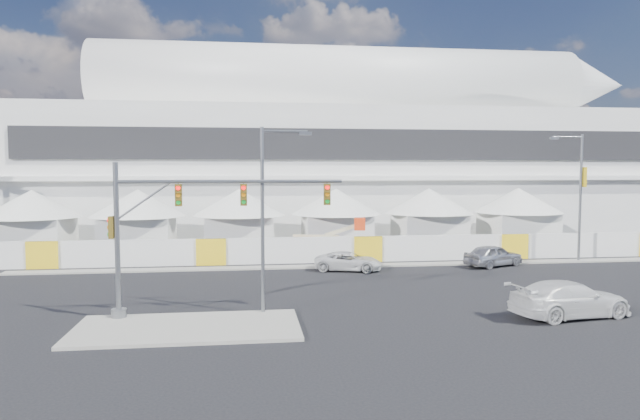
{
  "coord_description": "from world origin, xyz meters",
  "views": [
    {
      "loc": [
        -3.33,
        -28.63,
        7.12
      ],
      "look_at": [
        1.67,
        10.0,
        4.39
      ],
      "focal_mm": 32.0,
      "sensor_mm": 36.0,
      "label": 1
    }
  ],
  "objects": [
    {
      "name": "lot_car_a",
      "position": [
        22.58,
        18.68,
        0.74
      ],
      "size": [
        1.84,
        4.56,
        1.47
      ],
      "primitive_type": "imported",
      "rotation": [
        0.0,
        0.0,
        1.51
      ],
      "color": "white",
      "rests_on": "ground"
    },
    {
      "name": "traffic_mast",
      "position": [
        -7.03,
        -1.0,
        4.31
      ],
      "size": [
        11.06,
        0.71,
        7.35
      ],
      "color": "gray",
      "rests_on": "median_island"
    },
    {
      "name": "ground",
      "position": [
        0.0,
        0.0,
        0.0
      ],
      "size": [
        160.0,
        160.0,
        0.0
      ],
      "primitive_type": "plane",
      "color": "black",
      "rests_on": "ground"
    },
    {
      "name": "hoarding_fence",
      "position": [
        6.0,
        14.5,
        1.0
      ],
      "size": [
        70.0,
        0.25,
        2.0
      ],
      "primitive_type": "cube",
      "color": "silver",
      "rests_on": "ground"
    },
    {
      "name": "stadium",
      "position": [
        8.71,
        41.5,
        9.45
      ],
      "size": [
        80.0,
        24.8,
        21.98
      ],
      "color": "silver",
      "rests_on": "ground"
    },
    {
      "name": "lot_car_b",
      "position": [
        22.4,
        17.39,
        0.74
      ],
      "size": [
        2.81,
        4.63,
        1.47
      ],
      "primitive_type": "imported",
      "rotation": [
        0.0,
        0.0,
        1.83
      ],
      "color": "black",
      "rests_on": "ground"
    },
    {
      "name": "tent_row",
      "position": [
        0.5,
        24.0,
        3.15
      ],
      "size": [
        53.4,
        8.4,
        5.4
      ],
      "color": "silver",
      "rests_on": "ground"
    },
    {
      "name": "median_island",
      "position": [
        -6.0,
        -3.0,
        0.07
      ],
      "size": [
        10.0,
        5.0,
        0.15
      ],
      "primitive_type": "cube",
      "color": "gray",
      "rests_on": "ground"
    },
    {
      "name": "pickup_near",
      "position": [
        12.21,
        -3.13,
        0.88
      ],
      "size": [
        3.4,
        6.36,
        1.75
      ],
      "primitive_type": "imported",
      "rotation": [
        0.0,
        0.0,
        1.73
      ],
      "color": "silver",
      "rests_on": "ground"
    },
    {
      "name": "far_curb",
      "position": [
        20.0,
        12.5,
        0.06
      ],
      "size": [
        80.0,
        1.2,
        0.12
      ],
      "primitive_type": "cube",
      "color": "gray",
      "rests_on": "ground"
    },
    {
      "name": "lot_car_c",
      "position": [
        -16.62,
        17.96,
        0.66
      ],
      "size": [
        1.89,
        4.58,
        1.33
      ],
      "primitive_type": "imported",
      "rotation": [
        0.0,
        0.0,
        1.58
      ],
      "color": "#B2B3B7",
      "rests_on": "ground"
    },
    {
      "name": "boom_lift",
      "position": [
        1.58,
        15.66,
        0.92
      ],
      "size": [
        6.88,
        2.15,
        3.42
      ],
      "rotation": [
        0.0,
        0.0,
        -0.19
      ],
      "color": "#ED3E16",
      "rests_on": "ground"
    },
    {
      "name": "streetlight_curb",
      "position": [
        22.12,
        12.5,
        5.73
      ],
      "size": [
        2.93,
        0.66,
        9.89
      ],
      "color": "gray",
      "rests_on": "ground"
    },
    {
      "name": "streetlight_median",
      "position": [
        -2.33,
        -0.8,
        5.35
      ],
      "size": [
        2.51,
        0.25,
        9.06
      ],
      "color": "gray",
      "rests_on": "median_island"
    },
    {
      "name": "pickup_curb",
      "position": [
        3.82,
        10.82,
        0.67
      ],
      "size": [
        3.42,
        5.21,
        1.33
      ],
      "primitive_type": "imported",
      "rotation": [
        0.0,
        0.0,
        1.3
      ],
      "color": "silver",
      "rests_on": "ground"
    },
    {
      "name": "sedan_silver",
      "position": [
        14.78,
        11.25,
        0.82
      ],
      "size": [
        3.7,
        5.15,
        1.63
      ],
      "primitive_type": "imported",
      "rotation": [
        0.0,
        0.0,
        1.99
      ],
      "color": "#ABABB0",
      "rests_on": "ground"
    }
  ]
}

